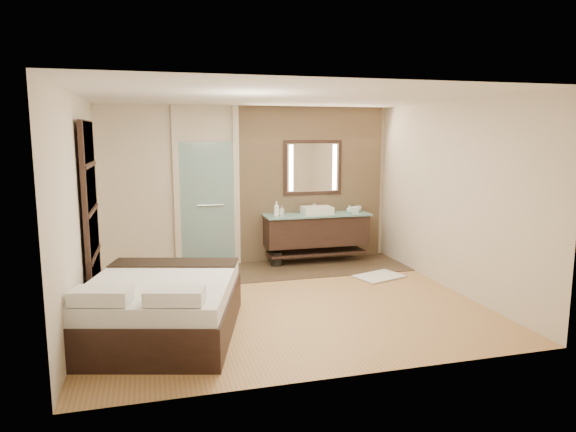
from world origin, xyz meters
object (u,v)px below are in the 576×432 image
object	(u,v)px
mirror_unit	(313,168)
waste_bin	(276,259)
bed	(160,306)
vanity	(317,230)

from	to	relation	value
mirror_unit	waste_bin	distance (m)	1.72
bed	vanity	bearing A→B (deg)	59.62
vanity	mirror_unit	bearing A→B (deg)	90.00
mirror_unit	bed	size ratio (longest dim) A/B	0.45
mirror_unit	waste_bin	world-z (taller)	mirror_unit
mirror_unit	bed	distance (m)	4.18
vanity	bed	bearing A→B (deg)	-135.64
vanity	waste_bin	world-z (taller)	vanity
mirror_unit	bed	bearing A→B (deg)	-133.17
mirror_unit	vanity	bearing A→B (deg)	-90.00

